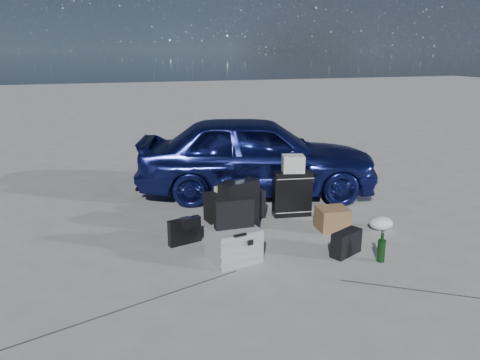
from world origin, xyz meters
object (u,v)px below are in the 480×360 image
object	(u,v)px
car	(257,155)
suitcase_left	(239,208)
duffel_bag	(235,205)
cardboard_box	(332,219)
green_bottle	(382,247)
suitcase_right	(292,194)
briefcase	(185,231)
pelican_case	(234,244)

from	to	relation	value
car	suitcase_left	distance (m)	1.73
suitcase_left	car	bearing A→B (deg)	39.18
duffel_bag	cardboard_box	xyz separation A→B (m)	(1.04, -0.75, -0.05)
duffel_bag	green_bottle	bearing A→B (deg)	-67.02
duffel_bag	suitcase_right	bearing A→B (deg)	-17.21
car	suitcase_right	xyz separation A→B (m)	(0.09, -1.11, -0.31)
briefcase	suitcase_left	size ratio (longest dim) A/B	0.59
pelican_case	cardboard_box	distance (m)	1.51
car	suitcase_right	size ratio (longest dim) A/B	5.91
pelican_case	duffel_bag	world-z (taller)	duffel_bag
car	cardboard_box	size ratio (longest dim) A/B	9.77
suitcase_right	duffel_bag	bearing A→B (deg)	-179.79
suitcase_right	cardboard_box	bearing A→B (deg)	-57.79
pelican_case	green_bottle	bearing A→B (deg)	-30.68
suitcase_left	duffel_bag	bearing A→B (deg)	54.48
suitcase_right	duffel_bag	xyz separation A→B (m)	(-0.77, 0.12, -0.12)
briefcase	suitcase_left	distance (m)	0.72
pelican_case	cardboard_box	size ratio (longest dim) A/B	1.34
briefcase	car	bearing A→B (deg)	32.09
pelican_case	car	bearing A→B (deg)	53.12
green_bottle	pelican_case	bearing A→B (deg)	159.80
suitcase_right	duffel_bag	size ratio (longest dim) A/B	0.80
briefcase	green_bottle	xyz separation A→B (m)	(1.86, -1.14, 0.01)
car	briefcase	distance (m)	2.23
suitcase_right	green_bottle	distance (m)	1.65
suitcase_left	cardboard_box	size ratio (longest dim) A/B	1.79
briefcase	duffel_bag	size ratio (longest dim) A/B	0.51
cardboard_box	green_bottle	size ratio (longest dim) A/B	1.12
duffel_bag	green_bottle	world-z (taller)	duffel_bag
suitcase_right	green_bottle	world-z (taller)	suitcase_right
pelican_case	duffel_bag	bearing A→B (deg)	60.85
car	green_bottle	xyz separation A→B (m)	(0.37, -2.73, -0.45)
cardboard_box	green_bottle	bearing A→B (deg)	-88.89
pelican_case	briefcase	xyz separation A→B (m)	(-0.40, 0.60, -0.03)
suitcase_left	suitcase_right	xyz separation A→B (m)	(0.89, 0.40, -0.03)
briefcase	cardboard_box	xyz separation A→B (m)	(1.84, -0.15, -0.01)
car	duffel_bag	world-z (taller)	car
briefcase	cardboard_box	size ratio (longest dim) A/B	1.05
suitcase_left	green_bottle	world-z (taller)	suitcase_left
car	green_bottle	size ratio (longest dim) A/B	10.95
pelican_case	suitcase_right	size ratio (longest dim) A/B	0.81
car	suitcase_right	world-z (taller)	car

